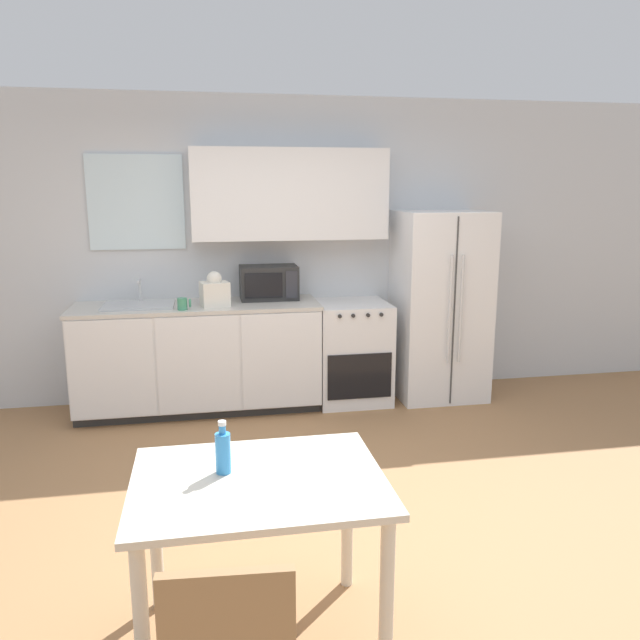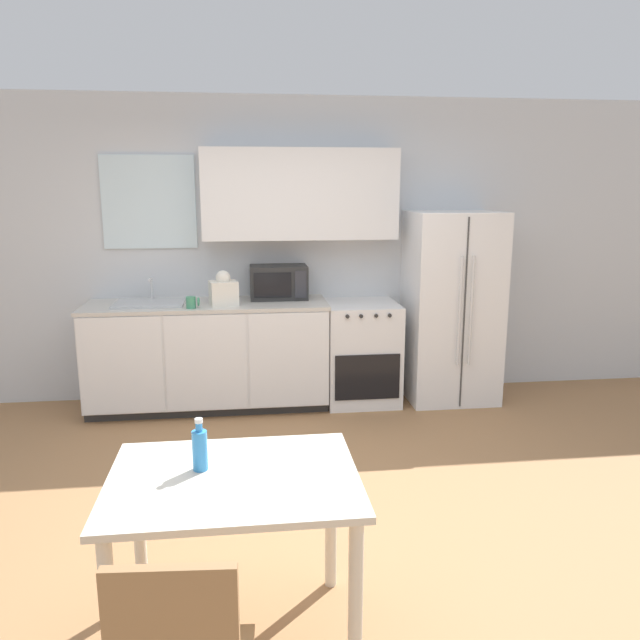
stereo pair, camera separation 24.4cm
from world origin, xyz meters
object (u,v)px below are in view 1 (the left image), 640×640
object	(u,v)px
microwave	(269,283)
coffee_mug	(183,304)
drink_bottle	(223,451)
oven_range	(351,352)
refrigerator	(440,306)
dining_table	(259,505)

from	to	relation	value
microwave	coffee_mug	bearing A→B (deg)	-153.73
microwave	drink_bottle	size ratio (longest dim) A/B	2.24
coffee_mug	microwave	bearing A→B (deg)	26.27
oven_range	microwave	size ratio (longest dim) A/B	1.80
oven_range	drink_bottle	distance (m)	3.18
refrigerator	coffee_mug	distance (m)	2.30
oven_range	coffee_mug	distance (m)	1.57
refrigerator	coffee_mug	size ratio (longest dim) A/B	15.56
microwave	dining_table	bearing A→B (deg)	-96.83
refrigerator	drink_bottle	bearing A→B (deg)	-125.46
coffee_mug	drink_bottle	xyz separation A→B (m)	(0.23, -2.67, -0.13)
oven_range	refrigerator	bearing A→B (deg)	-1.07
oven_range	drink_bottle	xyz separation A→B (m)	(-1.23, -2.90, 0.41)
oven_range	coffee_mug	size ratio (longest dim) A/B	8.26
drink_bottle	refrigerator	bearing A→B (deg)	54.54
coffee_mug	drink_bottle	size ratio (longest dim) A/B	0.49
oven_range	microwave	distance (m)	0.97
oven_range	coffee_mug	xyz separation A→B (m)	(-1.46, -0.23, 0.54)
oven_range	dining_table	world-z (taller)	oven_range
dining_table	refrigerator	bearing A→B (deg)	57.05
dining_table	oven_range	bearing A→B (deg)	69.78
microwave	dining_table	xyz separation A→B (m)	(-0.37, -3.11, -0.44)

